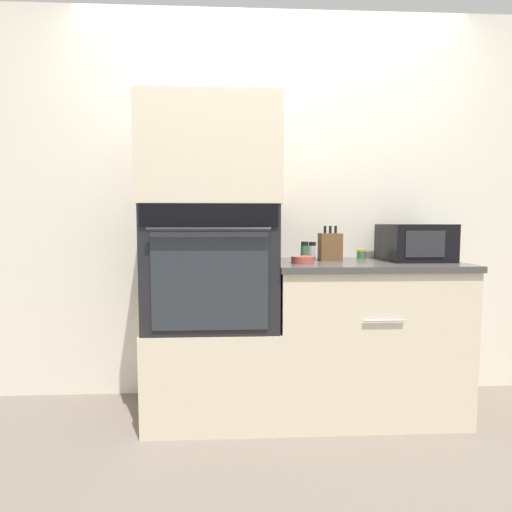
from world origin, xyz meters
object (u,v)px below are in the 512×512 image
(microwave, at_px, (414,242))
(condiment_jar_far, at_px, (312,251))
(knife_block, at_px, (330,247))
(bowl, at_px, (303,260))
(wall_oven, at_px, (213,265))
(condiment_jar_mid, at_px, (361,254))
(condiment_jar_near, at_px, (305,251))

(microwave, relative_size, condiment_jar_far, 3.53)
(knife_block, bearing_deg, bowl, -140.67)
(wall_oven, relative_size, bowl, 5.62)
(condiment_jar_mid, bearing_deg, condiment_jar_far, 175.40)
(knife_block, distance_m, condiment_jar_mid, 0.26)
(knife_block, bearing_deg, condiment_jar_far, 121.61)
(condiment_jar_near, bearing_deg, wall_oven, -167.83)
(bowl, height_order, condiment_jar_far, condiment_jar_far)
(bowl, bearing_deg, wall_oven, 170.19)
(condiment_jar_near, bearing_deg, condiment_jar_far, 52.93)
(condiment_jar_mid, bearing_deg, condiment_jar_near, -170.95)
(microwave, relative_size, bowl, 2.93)
(bowl, bearing_deg, condiment_jar_far, 69.32)
(condiment_jar_far, bearing_deg, bowl, -110.68)
(wall_oven, xyz_separation_m, condiment_jar_far, (0.62, 0.21, 0.07))
(condiment_jar_near, height_order, condiment_jar_mid, condiment_jar_near)
(condiment_jar_far, bearing_deg, condiment_jar_near, -127.07)
(bowl, xyz_separation_m, condiment_jar_near, (0.05, 0.21, 0.04))
(microwave, height_order, condiment_jar_mid, microwave)
(knife_block, bearing_deg, microwave, -1.65)
(knife_block, relative_size, condiment_jar_mid, 3.39)
(bowl, bearing_deg, knife_block, 39.33)
(microwave, bearing_deg, condiment_jar_near, 174.42)
(wall_oven, bearing_deg, condiment_jar_far, 18.26)
(knife_block, bearing_deg, wall_oven, -174.30)
(knife_block, xyz_separation_m, condiment_jar_near, (-0.15, 0.05, -0.03))
(wall_oven, distance_m, condiment_jar_near, 0.58)
(knife_block, bearing_deg, condiment_jar_mid, 25.64)
(knife_block, distance_m, condiment_jar_far, 0.16)
(wall_oven, distance_m, bowl, 0.52)
(wall_oven, height_order, bowl, wall_oven)
(condiment_jar_mid, height_order, condiment_jar_far, condiment_jar_far)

